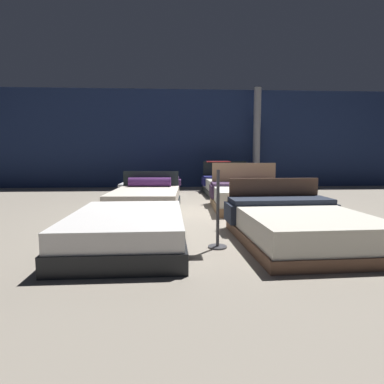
# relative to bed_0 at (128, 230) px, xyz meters

# --- Properties ---
(ground_plane) EXTENTS (18.00, 18.00, 0.02)m
(ground_plane) POSITION_rel_bed_0_xyz_m (1.15, 2.35, -0.23)
(ground_plane) COLOR gray
(showroom_back_wall) EXTENTS (18.00, 0.06, 3.50)m
(showroom_back_wall) POSITION_rel_bed_0_xyz_m (1.15, 7.72, 1.53)
(showroom_back_wall) COLOR navy
(showroom_back_wall) RESTS_ON ground_plane
(bed_0) EXTENTS (1.46, 2.14, 0.44)m
(bed_0) POSITION_rel_bed_0_xyz_m (0.00, 0.00, 0.00)
(bed_0) COLOR black
(bed_0) RESTS_ON ground_plane
(bed_1) EXTENTS (1.70, 2.22, 0.80)m
(bed_1) POSITION_rel_bed_0_xyz_m (2.28, 0.09, 0.01)
(bed_1) COLOR brown
(bed_1) RESTS_ON ground_plane
(bed_2) EXTENTS (1.54, 2.17, 0.78)m
(bed_2) POSITION_rel_bed_0_xyz_m (0.00, 2.83, 0.01)
(bed_2) COLOR black
(bed_2) RESTS_ON ground_plane
(bed_3) EXTENTS (1.74, 2.01, 0.98)m
(bed_3) POSITION_rel_bed_0_xyz_m (2.28, 2.79, 0.04)
(bed_3) COLOR #997753
(bed_3) RESTS_ON ground_plane
(bed_4) EXTENTS (1.76, 2.14, 0.48)m
(bed_4) POSITION_rel_bed_0_xyz_m (-0.05, 5.53, -0.01)
(bed_4) COLOR #4B525E
(bed_4) RESTS_ON ground_plane
(bed_5) EXTENTS (1.58, 2.13, 0.96)m
(bed_5) POSITION_rel_bed_0_xyz_m (2.32, 5.50, 0.02)
(bed_5) COLOR black
(bed_5) RESTS_ON ground_plane
(price_sign) EXTENTS (0.28, 0.24, 1.10)m
(price_sign) POSITION_rel_bed_0_xyz_m (1.15, -0.10, 0.21)
(price_sign) COLOR #3F3F44
(price_sign) RESTS_ON ground_plane
(support_pillar) EXTENTS (0.25, 0.25, 3.50)m
(support_pillar) POSITION_rel_bed_0_xyz_m (3.56, 7.26, 1.53)
(support_pillar) COLOR #99999E
(support_pillar) RESTS_ON ground_plane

